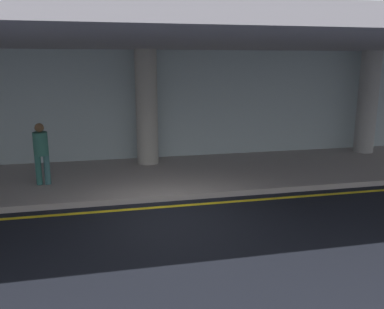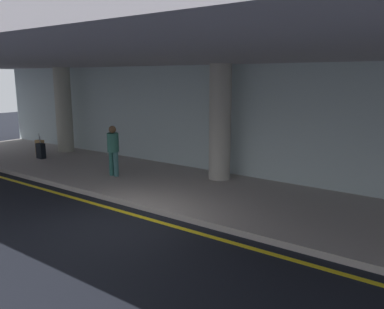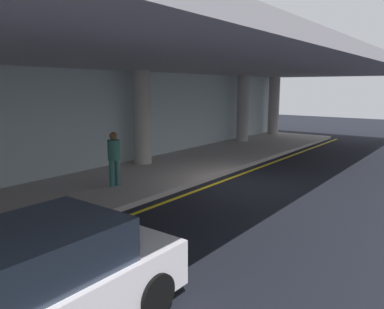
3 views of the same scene
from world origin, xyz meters
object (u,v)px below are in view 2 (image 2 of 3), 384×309
support_column_left_mid (220,123)px  traveler_with_luggage (113,147)px  suitcase_upright_primary (41,151)px  support_column_far_left (64,110)px  suitcase_upright_secondary (40,147)px

support_column_left_mid → traveler_with_luggage: support_column_left_mid is taller
support_column_left_mid → suitcase_upright_primary: support_column_left_mid is taller
support_column_far_left → support_column_left_mid: 8.00m
suitcase_upright_primary → support_column_left_mid: bearing=-9.2°
suitcase_upright_primary → suitcase_upright_secondary: size_ratio=1.00×
support_column_left_mid → suitcase_upright_secondary: support_column_left_mid is taller
support_column_left_mid → traveler_with_luggage: size_ratio=2.17×
suitcase_upright_secondary → support_column_left_mid: bearing=-7.5°
traveler_with_luggage → suitcase_upright_secondary: bearing=167.3°
support_column_left_mid → traveler_with_luggage: (-3.03, -1.78, -0.86)m
traveler_with_luggage → suitcase_upright_secondary: (-5.24, 0.66, -0.65)m
support_column_far_left → suitcase_upright_secondary: size_ratio=4.06×
support_column_left_mid → suitcase_upright_secondary: (-8.27, -1.11, -1.51)m
suitcase_upright_primary → support_column_far_left: bearing=86.5°
support_column_left_mid → suitcase_upright_secondary: bearing=-172.3°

